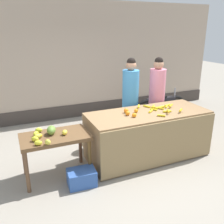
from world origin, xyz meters
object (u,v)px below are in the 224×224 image
(vendor_woman_pink_shirt, at_px, (157,99))
(vendor_woman_blue_shirt, at_px, (130,101))
(parked_motorcycle, at_px, (161,107))
(produce_sack, at_px, (89,139))
(produce_crate, at_px, (82,178))

(vendor_woman_pink_shirt, bearing_deg, vendor_woman_blue_shirt, 177.58)
(vendor_woman_pink_shirt, relative_size, parked_motorcycle, 1.13)
(vendor_woman_blue_shirt, relative_size, vendor_woman_pink_shirt, 1.01)
(vendor_woman_blue_shirt, height_order, vendor_woman_pink_shirt, vendor_woman_blue_shirt)
(vendor_woman_pink_shirt, bearing_deg, produce_sack, -179.18)
(vendor_woman_blue_shirt, distance_m, produce_sack, 1.16)
(vendor_woman_pink_shirt, xyz_separation_m, produce_crate, (-2.07, -1.10, -0.79))
(vendor_woman_blue_shirt, relative_size, produce_sack, 3.68)
(vendor_woman_pink_shirt, distance_m, produce_sack, 1.72)
(vendor_woman_blue_shirt, bearing_deg, produce_sack, -177.00)
(parked_motorcycle, xyz_separation_m, produce_sack, (-2.28, -0.85, -0.15))
(parked_motorcycle, distance_m, produce_sack, 2.44)
(produce_crate, xyz_separation_m, produce_sack, (0.49, 1.07, 0.12))
(parked_motorcycle, bearing_deg, produce_crate, -145.25)
(vendor_woman_pink_shirt, distance_m, parked_motorcycle, 1.20)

